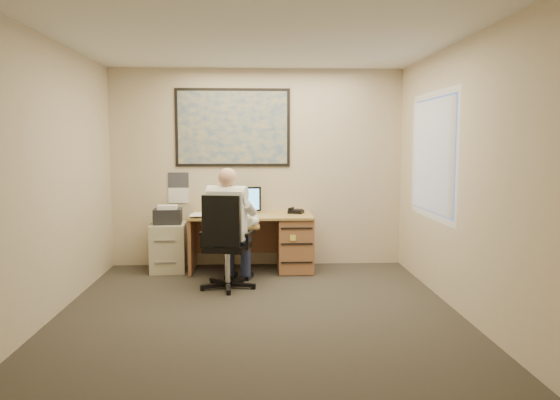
{
  "coord_description": "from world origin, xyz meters",
  "views": [
    {
      "loc": [
        -0.03,
        -5.27,
        1.69
      ],
      "look_at": [
        0.27,
        1.3,
        1.0
      ],
      "focal_mm": 35.0,
      "sensor_mm": 36.0,
      "label": 1
    }
  ],
  "objects_px": {
    "desk": "(276,237)",
    "filing_cabinet": "(168,243)",
    "person": "(227,228)",
    "office_chair": "(228,262)"
  },
  "relations": [
    {
      "from": "filing_cabinet",
      "to": "person",
      "type": "xyz_separation_m",
      "value": [
        0.83,
        -0.89,
        0.33
      ]
    },
    {
      "from": "desk",
      "to": "filing_cabinet",
      "type": "bearing_deg",
      "value": 178.83
    },
    {
      "from": "office_chair",
      "to": "person",
      "type": "distance_m",
      "value": 0.39
    },
    {
      "from": "filing_cabinet",
      "to": "office_chair",
      "type": "distance_m",
      "value": 1.28
    },
    {
      "from": "filing_cabinet",
      "to": "office_chair",
      "type": "height_order",
      "value": "office_chair"
    },
    {
      "from": "person",
      "to": "desk",
      "type": "bearing_deg",
      "value": 69.71
    },
    {
      "from": "office_chair",
      "to": "person",
      "type": "bearing_deg",
      "value": 112.24
    },
    {
      "from": "desk",
      "to": "filing_cabinet",
      "type": "relative_size",
      "value": 1.82
    },
    {
      "from": "desk",
      "to": "filing_cabinet",
      "type": "xyz_separation_m",
      "value": [
        -1.43,
        0.03,
        -0.07
      ]
    },
    {
      "from": "filing_cabinet",
      "to": "person",
      "type": "height_order",
      "value": "person"
    }
  ]
}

